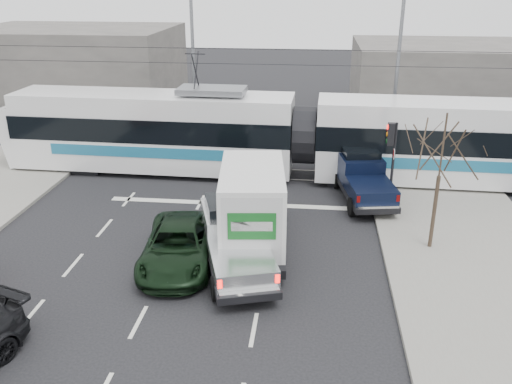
# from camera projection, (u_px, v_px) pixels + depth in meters

# --- Properties ---
(ground) EXTENTS (120.00, 120.00, 0.00)m
(ground) POSITION_uv_depth(u_px,v_px,m) (214.00, 273.00, 18.43)
(ground) COLOR black
(ground) RESTS_ON ground
(sidewalk_right) EXTENTS (6.00, 60.00, 0.15)m
(sidewalk_right) POSITION_uv_depth(u_px,v_px,m) (488.00, 286.00, 17.50)
(sidewalk_right) COLOR gray
(sidewalk_right) RESTS_ON ground
(rails) EXTENTS (60.00, 1.60, 0.03)m
(rails) POSITION_uv_depth(u_px,v_px,m) (249.00, 173.00, 27.64)
(rails) COLOR #33302D
(rails) RESTS_ON ground
(building_left) EXTENTS (14.00, 10.00, 6.00)m
(building_left) POSITION_uv_depth(u_px,v_px,m) (76.00, 71.00, 38.99)
(building_left) COLOR slate
(building_left) RESTS_ON ground
(building_right) EXTENTS (12.00, 10.00, 5.00)m
(building_right) POSITION_uv_depth(u_px,v_px,m) (440.00, 80.00, 38.43)
(building_right) COLOR slate
(building_right) RESTS_ON ground
(bare_tree) EXTENTS (2.40, 2.40, 5.00)m
(bare_tree) POSITION_uv_depth(u_px,v_px,m) (442.00, 152.00, 18.56)
(bare_tree) COLOR #47382B
(bare_tree) RESTS_ON ground
(traffic_signal) EXTENTS (0.44, 0.44, 3.60)m
(traffic_signal) POSITION_uv_depth(u_px,v_px,m) (391.00, 146.00, 22.75)
(traffic_signal) COLOR black
(traffic_signal) RESTS_ON ground
(street_lamp_near) EXTENTS (2.38, 0.25, 9.00)m
(street_lamp_near) POSITION_uv_depth(u_px,v_px,m) (394.00, 62.00, 28.70)
(street_lamp_near) COLOR slate
(street_lamp_near) RESTS_ON ground
(street_lamp_far) EXTENTS (2.38, 0.25, 9.00)m
(street_lamp_far) POSITION_uv_depth(u_px,v_px,m) (190.00, 54.00, 31.69)
(street_lamp_far) COLOR slate
(street_lamp_far) RESTS_ON ground
(catenary) EXTENTS (60.00, 0.20, 7.00)m
(catenary) POSITION_uv_depth(u_px,v_px,m) (249.00, 98.00, 26.20)
(catenary) COLOR black
(catenary) RESTS_ON ground
(tram) EXTENTS (29.22, 3.73, 5.95)m
(tram) POSITION_uv_depth(u_px,v_px,m) (303.00, 136.00, 26.37)
(tram) COLOR white
(tram) RESTS_ON ground
(silver_pickup) EXTENTS (3.51, 6.05, 2.08)m
(silver_pickup) POSITION_uv_depth(u_px,v_px,m) (234.00, 236.00, 18.70)
(silver_pickup) COLOR black
(silver_pickup) RESTS_ON ground
(box_truck) EXTENTS (2.86, 6.59, 3.20)m
(box_truck) POSITION_uv_depth(u_px,v_px,m) (252.00, 206.00, 19.78)
(box_truck) COLOR black
(box_truck) RESTS_ON ground
(navy_pickup) EXTENTS (2.67, 5.27, 2.12)m
(navy_pickup) POSITION_uv_depth(u_px,v_px,m) (362.00, 176.00, 24.24)
(navy_pickup) COLOR black
(navy_pickup) RESTS_ON ground
(green_car) EXTENTS (2.82, 5.24, 1.40)m
(green_car) POSITION_uv_depth(u_px,v_px,m) (178.00, 246.00, 18.76)
(green_car) COLOR black
(green_car) RESTS_ON ground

